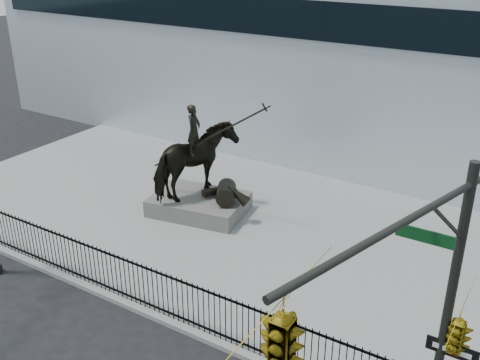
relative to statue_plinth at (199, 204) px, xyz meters
The scene contains 7 objects.
ground 8.04m from the statue_plinth, 62.38° to the right, with size 120.00×120.00×0.00m, color black.
plaza 3.75m from the statue_plinth, ahead, with size 30.00×12.00×0.15m, color gray.
building 14.00m from the statue_plinth, 73.90° to the left, with size 44.00×14.00×9.00m, color silver.
picket_fence 6.95m from the statue_plinth, 57.59° to the right, with size 22.10×0.10×1.50m.
statue_plinth is the anchor object (origin of this frame).
equestrian_statue 1.75m from the statue_plinth, 10.00° to the left, with size 4.55×3.23×3.91m.
traffic_signal_right 14.35m from the statue_plinth, 41.81° to the right, with size 2.17×6.86×7.00m.
Camera 1 is at (8.23, -8.87, 10.38)m, focal length 42.00 mm.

